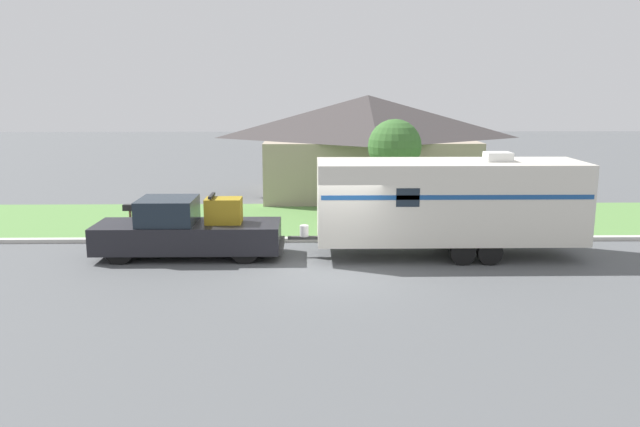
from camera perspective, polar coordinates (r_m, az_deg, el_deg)
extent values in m
plane|color=#515456|center=(18.44, 1.88, -5.37)|extent=(120.00, 120.00, 0.00)
cube|color=beige|center=(22.03, 1.39, -2.38)|extent=(80.00, 0.30, 0.14)
cube|color=#568442|center=(25.60, 1.05, -0.55)|extent=(80.00, 7.00, 0.03)
cube|color=gray|center=(31.67, 4.32, 4.33)|extent=(10.04, 6.93, 2.86)
pyramid|color=#3D3838|center=(31.46, 4.39, 8.83)|extent=(10.85, 7.48, 2.11)
cube|color=#4C3828|center=(28.34, 4.95, 2.70)|extent=(1.00, 0.06, 2.10)
cylinder|color=black|center=(20.13, -17.89, -3.15)|extent=(0.90, 0.28, 0.90)
cylinder|color=black|center=(21.58, -16.71, -2.12)|extent=(0.90, 0.28, 0.90)
cylinder|color=black|center=(19.37, -6.89, -3.23)|extent=(0.90, 0.28, 0.90)
cylinder|color=black|center=(20.88, -6.47, -2.15)|extent=(0.90, 0.28, 0.90)
cube|color=black|center=(20.60, -15.30, -2.03)|extent=(3.38, 1.92, 0.86)
cube|color=#19232D|center=(20.29, -13.76, 0.24)|extent=(1.76, 1.77, 0.80)
cube|color=black|center=(20.09, -7.20, -2.05)|extent=(2.46, 1.92, 0.86)
cube|color=#333333|center=(20.06, -3.50, -2.90)|extent=(0.12, 1.73, 0.20)
cube|color=olive|center=(19.98, -8.80, 0.26)|extent=(1.13, 0.81, 0.80)
cube|color=black|center=(19.94, -9.87, 1.61)|extent=(0.10, 0.89, 0.08)
cylinder|color=black|center=(19.55, 12.91, -3.51)|extent=(0.77, 0.22, 0.77)
cylinder|color=black|center=(21.62, 11.53, -2.03)|extent=(0.77, 0.22, 0.77)
cylinder|color=black|center=(19.77, 15.28, -3.46)|extent=(0.77, 0.22, 0.77)
cylinder|color=black|center=(21.81, 13.70, -2.00)|extent=(0.77, 0.22, 0.77)
cube|color=beige|center=(20.23, 11.68, 1.18)|extent=(8.34, 2.47, 2.51)
cube|color=navy|center=(18.99, 12.52, 1.44)|extent=(8.17, 0.01, 0.14)
cube|color=#383838|center=(19.99, -1.59, -2.23)|extent=(0.96, 0.12, 0.10)
cylinder|color=silver|center=(19.93, -1.46, -1.59)|extent=(0.28, 0.28, 0.36)
cube|color=silver|center=(20.42, 15.96, 5.02)|extent=(0.80, 0.68, 0.28)
cube|color=#19232D|center=(18.70, 8.04, 1.45)|extent=(0.70, 0.01, 0.56)
cylinder|color=brown|center=(23.40, -16.91, -0.96)|extent=(0.09, 0.09, 1.01)
cube|color=black|center=(23.28, -17.00, 0.53)|extent=(0.48, 0.20, 0.22)
cylinder|color=brown|center=(25.04, 6.73, 1.73)|extent=(0.24, 0.24, 2.28)
sphere|color=#38662D|center=(24.79, 6.84, 6.14)|extent=(2.11, 2.11, 2.11)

